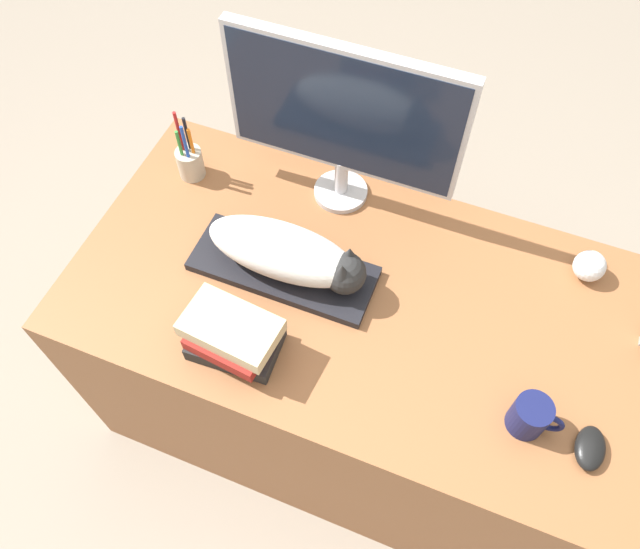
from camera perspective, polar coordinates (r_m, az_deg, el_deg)
ground_plane at (r=2.10m, az=-1.12°, el=-20.96°), size 12.00×12.00×0.00m
desk at (r=1.86m, az=3.15°, el=-7.86°), size 1.44×0.76×0.75m
keyboard at (r=1.55m, az=-3.37°, el=0.55°), size 0.46×0.17×0.02m
cat at (r=1.48m, az=-2.72°, el=1.90°), size 0.40×0.14×0.13m
monitor at (r=1.50m, az=2.17°, el=14.23°), size 0.58×0.14×0.47m
computer_mouse at (r=1.47m, az=23.46°, el=-14.36°), size 0.06×0.10×0.03m
coffee_mug at (r=1.41m, az=18.72°, el=-12.17°), size 0.11×0.08×0.09m
pen_cup at (r=1.75m, az=-11.81°, el=10.13°), size 0.07×0.07×0.22m
baseball at (r=1.66m, az=23.42°, el=0.72°), size 0.08×0.08×0.08m
book_stack at (r=1.42m, az=-7.95°, el=-5.57°), size 0.22×0.16×0.12m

